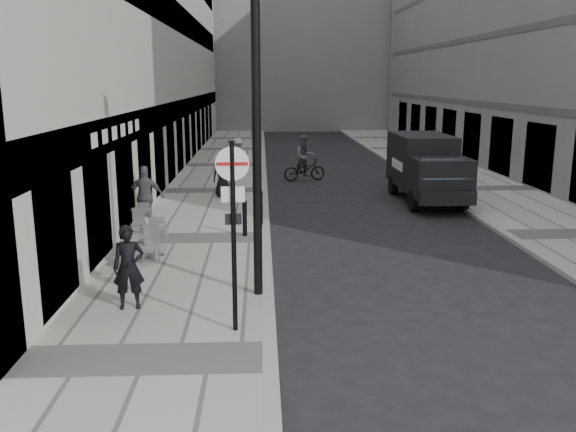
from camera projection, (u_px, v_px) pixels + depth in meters
name	position (u px, v px, depth m)	size (l,w,h in m)	color
sidewalk	(215.00, 192.00, 24.65)	(4.00, 60.00, 0.12)	#A8A198
far_sidewalk	(482.00, 190.00, 25.12)	(4.00, 60.00, 0.12)	#A8A198
building_far	(277.00, 12.00, 59.48)	(24.00, 16.00, 22.00)	slate
walking_man	(129.00, 267.00, 11.72)	(0.60, 0.39, 1.65)	black
sign_post	(233.00, 212.00, 10.38)	(0.58, 0.09, 3.36)	black
lamppost	(256.00, 104.00, 11.85)	(0.31, 0.31, 6.98)	black
bollard_near	(245.00, 219.00, 17.30)	(0.13, 0.13, 0.97)	black
bollard_far	(261.00, 209.00, 18.68)	(0.13, 0.13, 0.99)	black
panel_van	(426.00, 165.00, 22.65)	(1.98, 5.24, 2.46)	black
cyclist	(304.00, 163.00, 27.56)	(2.02, 1.11, 2.07)	black
pedestrian_a	(146.00, 197.00, 18.29)	(1.09, 0.45, 1.86)	#545459
pedestrian_b	(238.00, 155.00, 29.19)	(1.07, 0.62, 1.66)	#B9B1AB
pedestrian_c	(223.00, 175.00, 23.10)	(0.80, 0.52, 1.63)	black
cafe_table_near	(155.00, 238.00, 15.29)	(0.71, 1.60, 0.91)	#ABAAAD
cafe_table_mid	(134.00, 246.00, 14.77)	(0.62, 1.40, 0.80)	#B4B5B7
cafe_table_far	(142.00, 219.00, 17.65)	(0.64, 1.45, 0.82)	#A4A4A6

